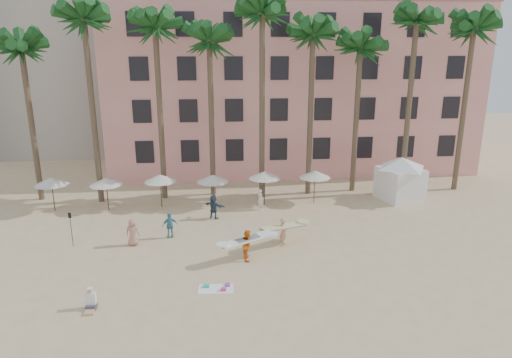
{
  "coord_description": "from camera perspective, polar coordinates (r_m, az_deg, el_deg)",
  "views": [
    {
      "loc": [
        -0.83,
        -21.35,
        11.96
      ],
      "look_at": [
        1.73,
        6.0,
        4.0
      ],
      "focal_mm": 32.0,
      "sensor_mm": 36.0,
      "label": 1
    }
  ],
  "objects": [
    {
      "name": "carrier_yellow",
      "position": [
        28.57,
        3.44,
        -6.41
      ],
      "size": [
        3.09,
        2.15,
        1.78
      ],
      "color": "tan",
      "rests_on": "ground"
    },
    {
      "name": "umbrella_row",
      "position": [
        35.26,
        -8.67,
        0.12
      ],
      "size": [
        22.5,
        2.7,
        2.73
      ],
      "color": "#332B23",
      "rests_on": "ground"
    },
    {
      "name": "beach_towel",
      "position": [
        24.2,
        -4.92,
        -13.42
      ],
      "size": [
        1.84,
        1.08,
        0.14
      ],
      "color": "white",
      "rests_on": "ground"
    },
    {
      "name": "carrier_white",
      "position": [
        26.71,
        -1.04,
        -8.12
      ],
      "size": [
        3.2,
        1.95,
        1.83
      ],
      "color": "orange",
      "rests_on": "ground"
    },
    {
      "name": "pink_hotel",
      "position": [
        48.15,
        4.11,
        11.4
      ],
      "size": [
        35.0,
        14.0,
        16.0
      ],
      "primitive_type": "cube",
      "color": "#FBA498",
      "rests_on": "ground"
    },
    {
      "name": "seated_man",
      "position": [
        23.62,
        -19.96,
        -14.28
      ],
      "size": [
        0.48,
        0.83,
        1.08
      ],
      "color": "#3F3F4C",
      "rests_on": "ground"
    },
    {
      "name": "cabana",
      "position": [
        38.54,
        17.65,
        0.51
      ],
      "size": [
        5.57,
        5.57,
        3.5
      ],
      "color": "white",
      "rests_on": "ground"
    },
    {
      "name": "paddle",
      "position": [
        30.45,
        -22.14,
        -5.36
      ],
      "size": [
        0.18,
        0.04,
        2.23
      ],
      "color": "black",
      "rests_on": "ground"
    },
    {
      "name": "ground",
      "position": [
        24.48,
        -2.8,
        -13.1
      ],
      "size": [
        120.0,
        120.0,
        0.0
      ],
      "primitive_type": "plane",
      "color": "#D1B789",
      "rests_on": "ground"
    },
    {
      "name": "beachgoers",
      "position": [
        31.72,
        -7.77,
        -4.45
      ],
      "size": [
        9.39,
        6.42,
        1.79
      ],
      "color": "#2F4153",
      "rests_on": "ground"
    },
    {
      "name": "palm_row",
      "position": [
        36.38,
        -3.4,
        17.72
      ],
      "size": [
        44.4,
        5.4,
        16.3
      ],
      "color": "brown",
      "rests_on": "ground"
    }
  ]
}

